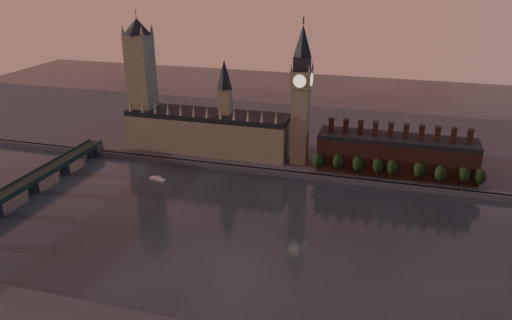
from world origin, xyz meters
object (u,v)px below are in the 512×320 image
at_px(big_ben, 301,94).
at_px(river_boat, 157,179).
at_px(victoria_tower, 141,79).
at_px(westminster_bridge, 11,194).

bearing_deg(big_ben, river_boat, -150.81).
height_order(victoria_tower, river_boat, victoria_tower).
bearing_deg(westminster_bridge, victoria_tower, 73.44).
distance_m(westminster_bridge, river_boat, 94.66).
relative_size(big_ben, westminster_bridge, 0.54).
xyz_separation_m(westminster_bridge, river_boat, (72.21, 60.86, -6.49)).
distance_m(victoria_tower, river_boat, 89.42).
relative_size(westminster_bridge, river_boat, 15.63).
xyz_separation_m(big_ben, westminster_bridge, (-165.00, -112.70, -49.39)).
height_order(westminster_bridge, river_boat, westminster_bridge).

